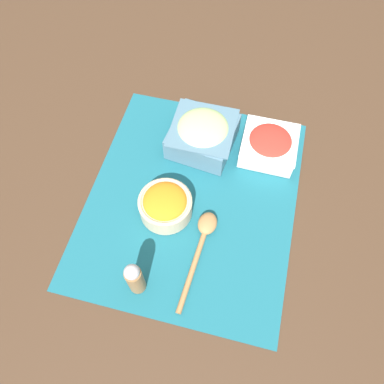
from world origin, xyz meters
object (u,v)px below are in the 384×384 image
Objects in this scene: cucumber_bowl at (203,134)px; pepper_shaker at (135,278)px; wooden_spoon at (203,238)px; carrot_bowl at (165,204)px; tomato_bowl at (269,145)px.

pepper_shaker is at bearing -6.82° from cucumber_bowl.
carrot_bowl is at bearing -116.45° from wooden_spoon.
carrot_bowl is at bearing 177.09° from pepper_shaker.
wooden_spoon is 2.10× the size of pepper_shaker.
cucumber_bowl is 0.71× the size of wooden_spoon.
cucumber_bowl is (-0.21, 0.04, 0.01)m from carrot_bowl.
cucumber_bowl reaches higher than tomato_bowl.
carrot_bowl is 0.18m from pepper_shaker.
cucumber_bowl reaches higher than carrot_bowl.
cucumber_bowl is 0.39m from pepper_shaker.
carrot_bowl reaches higher than tomato_bowl.
pepper_shaker is (0.13, -0.11, 0.05)m from wooden_spoon.
tomato_bowl is 0.29m from wooden_spoon.
tomato_bowl reaches higher than wooden_spoon.
carrot_bowl is at bearing -10.21° from cucumber_bowl.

